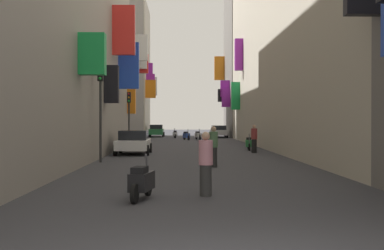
{
  "coord_description": "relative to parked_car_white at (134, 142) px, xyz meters",
  "views": [
    {
      "loc": [
        -0.77,
        -5.78,
        2.0
      ],
      "look_at": [
        0.04,
        30.93,
        1.66
      ],
      "focal_mm": 45.29,
      "sensor_mm": 36.0,
      "label": 1
    }
  ],
  "objects": [
    {
      "name": "scooter_red",
      "position": [
        -0.05,
        3.9,
        -0.28
      ],
      "size": [
        0.85,
        1.9,
        1.13
      ],
      "color": "red",
      "rests_on": "ground"
    },
    {
      "name": "parked_car_green",
      "position": [
        -0.18,
        30.05,
        0.04
      ],
      "size": [
        1.87,
        4.33,
        1.49
      ],
      "color": "#236638",
      "rests_on": "ground"
    },
    {
      "name": "scooter_green",
      "position": [
        7.4,
        3.63,
        -0.28
      ],
      "size": [
        0.55,
        1.98,
        1.13
      ],
      "color": "#287F3D",
      "rests_on": "ground"
    },
    {
      "name": "scooter_white",
      "position": [
        4.6,
        21.68,
        -0.28
      ],
      "size": [
        0.69,
        1.9,
        1.13
      ],
      "color": "silver",
      "rests_on": "ground"
    },
    {
      "name": "pedestrian_crossing",
      "position": [
        7.35,
        0.92,
        0.13
      ],
      "size": [
        0.54,
        0.54,
        1.74
      ],
      "color": "black",
      "rests_on": "ground"
    },
    {
      "name": "parked_car_silver",
      "position": [
        7.22,
        27.93,
        0.01
      ],
      "size": [
        2.0,
        4.35,
        1.41
      ],
      "color": "#B7B7BC",
      "rests_on": "ground"
    },
    {
      "name": "traffic_light_near_corner",
      "position": [
        -0.95,
        6.2,
        2.02
      ],
      "size": [
        0.26,
        0.34,
        4.04
      ],
      "color": "#2D2D2D",
      "rests_on": "ground"
    },
    {
      "name": "building_left_mid_a",
      "position": [
        -4.38,
        18.1,
        7.42
      ],
      "size": [
        7.12,
        14.72,
        16.32
      ],
      "color": "slate",
      "rests_on": "ground"
    },
    {
      "name": "pedestrian_near_right",
      "position": [
        3.49,
        -16.07,
        0.11
      ],
      "size": [
        0.54,
        0.54,
        1.71
      ],
      "color": "#333333",
      "rests_on": "ground"
    },
    {
      "name": "parked_car_white",
      "position": [
        0.0,
        0.0,
        0.0
      ],
      "size": [
        2.01,
        3.91,
        1.41
      ],
      "color": "white",
      "rests_on": "ground"
    },
    {
      "name": "traffic_light_far_corner",
      "position": [
        -1.02,
        -5.69,
        2.39
      ],
      "size": [
        0.26,
        0.34,
        4.63
      ],
      "color": "#2D2D2D",
      "rests_on": "ground"
    },
    {
      "name": "scooter_silver",
      "position": [
        2.12,
        26.05,
        -0.28
      ],
      "size": [
        0.54,
        2.0,
        1.13
      ],
      "color": "#ADADB2",
      "rests_on": "ground"
    },
    {
      "name": "scooter_blue",
      "position": [
        3.36,
        20.69,
        -0.28
      ],
      "size": [
        0.76,
        1.72,
        1.13
      ],
      "color": "#2D4CAD",
      "rests_on": "ground"
    },
    {
      "name": "scooter_black",
      "position": [
        1.84,
        -16.63,
        -0.28
      ],
      "size": [
        0.62,
        1.76,
        1.13
      ],
      "color": "black",
      "rests_on": "ground"
    },
    {
      "name": "building_right_mid_a",
      "position": [
        11.61,
        5.47,
        8.39
      ],
      "size": [
        6.84,
        39.58,
        18.26
      ],
      "color": "#BCB29E",
      "rests_on": "ground"
    },
    {
      "name": "building_left_mid_c",
      "position": [
        -4.38,
        31.97,
        7.45
      ],
      "size": [
        7.21,
        9.86,
        16.39
      ],
      "color": "#BCB29E",
      "rests_on": "ground"
    },
    {
      "name": "ground_plane",
      "position": [
        3.61,
        6.91,
        -0.74
      ],
      "size": [
        140.0,
        140.0,
        0.0
      ],
      "primitive_type": "plane",
      "color": "#38383D"
    },
    {
      "name": "pedestrian_near_left",
      "position": [
        4.22,
        -8.17,
        0.14
      ],
      "size": [
        0.54,
        0.54,
        1.75
      ],
      "color": "#282828",
      "rests_on": "ground"
    },
    {
      "name": "building_right_mid_c",
      "position": [
        11.59,
        31.45,
        9.51
      ],
      "size": [
        7.39,
        10.91,
        20.54
      ],
      "color": "slate",
      "rests_on": "ground"
    }
  ]
}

